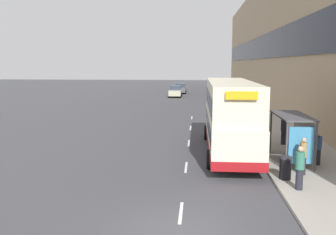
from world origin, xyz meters
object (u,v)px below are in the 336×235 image
car_0 (175,91)px  pedestrian_1 (284,130)px  car_1 (181,88)px  pedestrian_2 (300,168)px  pedestrian_at_shelter (303,156)px  litter_bin (285,168)px  bus_shelter (297,130)px  double_decker_bus_near (230,115)px  pedestrian_3 (318,148)px

car_0 → pedestrian_1: (9.12, -35.25, 0.19)m
car_1 → pedestrian_2: pedestrian_2 is taller
car_0 → car_1: bearing=-93.9°
pedestrian_at_shelter → pedestrian_1: pedestrian_1 is taller
pedestrian_1 → litter_bin: 7.65m
pedestrian_at_shelter → car_1: bearing=99.2°
pedestrian_2 → bus_shelter: bearing=77.8°
car_1 → double_decker_bus_near: bearing=96.3°
bus_shelter → litter_bin: size_ratio=4.00×
double_decker_bus_near → pedestrian_at_shelter: size_ratio=6.47×
double_decker_bus_near → car_1: 45.02m
pedestrian_at_shelter → pedestrian_3: pedestrian_at_shelter is taller
pedestrian_2 → litter_bin: pedestrian_2 is taller
bus_shelter → double_decker_bus_near: 4.07m
pedestrian_1 → car_0: bearing=104.5°
pedestrian_2 → double_decker_bus_near: bearing=108.7°
bus_shelter → pedestrian_3: (1.01, -0.51, -0.86)m
car_1 → pedestrian_3: size_ratio=2.50×
bus_shelter → pedestrian_1: 4.45m
car_0 → car_1: car_0 is taller
pedestrian_at_shelter → litter_bin: bearing=-141.3°
pedestrian_1 → pedestrian_2: (-1.31, -8.88, -0.01)m
double_decker_bus_near → pedestrian_at_shelter: (3.05, -4.67, -1.24)m
double_decker_bus_near → pedestrian_1: size_ratio=6.18×
car_1 → pedestrian_at_shelter: 50.04m
car_0 → pedestrian_1: pedestrian_1 is taller
car_0 → litter_bin: bearing=100.0°
double_decker_bus_near → pedestrian_1: (3.64, 2.03, -1.20)m
pedestrian_at_shelter → car_0: bearing=101.5°
car_1 → pedestrian_3: (9.28, -47.57, 0.13)m
pedestrian_1 → pedestrian_3: bearing=-82.2°
car_1 → litter_bin: bearing=98.0°
pedestrian_at_shelter → litter_bin: size_ratio=1.69×
pedestrian_at_shelter → litter_bin: (-0.97, -0.78, -0.38)m
litter_bin → pedestrian_3: bearing=49.4°
bus_shelter → pedestrian_3: 1.41m
bus_shelter → pedestrian_at_shelter: size_ratio=2.37×
car_0 → pedestrian_1: size_ratio=2.20×
car_0 → pedestrian_3: 41.30m
car_0 → car_1: size_ratio=0.95×
double_decker_bus_near → car_1: bearing=96.3°
bus_shelter → car_1: size_ratio=0.98×
car_0 → pedestrian_2: bearing=100.0°
litter_bin → pedestrian_at_shelter: bearing=38.7°
pedestrian_at_shelter → pedestrian_3: (1.25, 1.82, -0.03)m
car_1 → pedestrian_3: bearing=101.0°
pedestrian_at_shelter → pedestrian_2: size_ratio=0.97×
car_0 → pedestrian_3: size_ratio=2.38×
bus_shelter → pedestrian_1: size_ratio=2.26×
pedestrian_at_shelter → pedestrian_2: (-0.72, -2.18, 0.03)m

